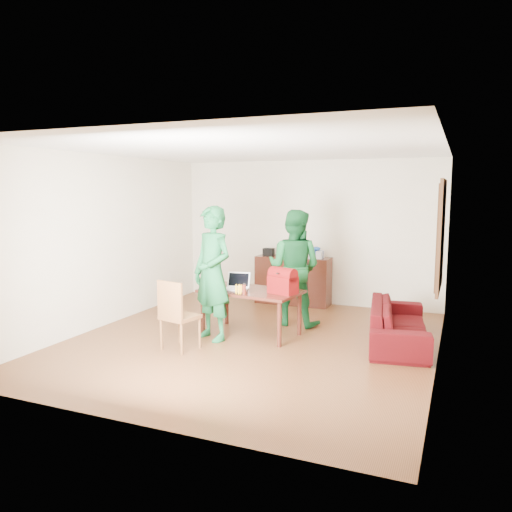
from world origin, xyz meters
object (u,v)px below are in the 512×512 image
at_px(red_bag, 283,283).
at_px(person_near, 212,273).
at_px(laptop, 236,287).
at_px(table, 251,295).
at_px(chair, 180,329).
at_px(person_far, 294,268).
at_px(sofa, 399,323).
at_px(bottle, 244,289).

bearing_deg(red_bag, person_near, -140.22).
bearing_deg(person_near, red_bag, 44.24).
bearing_deg(red_bag, laptop, -160.22).
bearing_deg(laptop, table, 9.18).
relative_size(chair, person_near, 0.50).
bearing_deg(person_far, laptop, 58.78).
bearing_deg(chair, sofa, 40.40).
distance_m(person_far, sofa, 1.84).
bearing_deg(table, red_bag, 0.58).
bearing_deg(bottle, red_bag, 29.05).
bearing_deg(chair, laptop, 79.29).
xyz_separation_m(table, red_bag, (0.52, -0.06, 0.23)).
bearing_deg(laptop, person_far, 46.25).
bearing_deg(chair, red_bag, 52.45).
distance_m(person_far, bottle, 1.21).
bearing_deg(person_near, bottle, 34.17).
relative_size(chair, laptop, 2.56).
height_order(person_near, person_far, person_near).
bearing_deg(bottle, table, 96.54).
distance_m(person_near, sofa, 2.73).
bearing_deg(person_far, chair, 64.59).
xyz_separation_m(bottle, sofa, (2.05, 0.74, -0.47)).
distance_m(laptop, sofa, 2.39).
height_order(bottle, red_bag, red_bag).
xyz_separation_m(person_near, red_bag, (0.94, 0.35, -0.14)).
bearing_deg(bottle, laptop, 133.63).
distance_m(red_bag, sofa, 1.72).
bearing_deg(sofa, red_bag, 98.57).
xyz_separation_m(laptop, bottle, (0.25, -0.26, 0.03)).
distance_m(table, red_bag, 0.57).
bearing_deg(sofa, person_near, 99.98).
bearing_deg(person_far, person_near, 59.89).
distance_m(chair, person_near, 0.93).
distance_m(table, person_far, 0.96).
xyz_separation_m(table, chair, (-0.62, -1.01, -0.32)).
bearing_deg(table, sofa, 18.42).
xyz_separation_m(chair, person_far, (1.02, 1.82, 0.64)).
distance_m(chair, person_far, 2.18).
bearing_deg(red_bag, sofa, 36.08).
height_order(table, chair, chair).
bearing_deg(laptop, red_bag, -7.98).
xyz_separation_m(chair, laptop, (0.41, 0.94, 0.44)).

